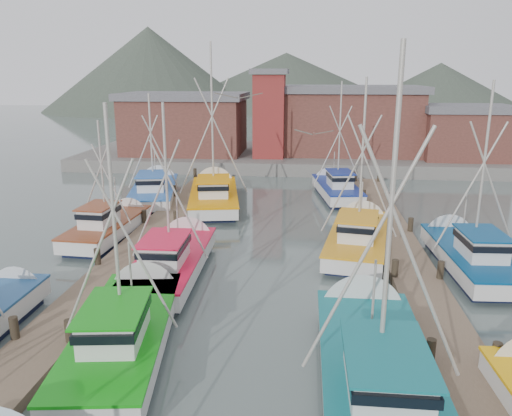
# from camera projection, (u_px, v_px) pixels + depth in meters

# --- Properties ---
(ground) EXTENTS (260.00, 260.00, 0.00)m
(ground) POSITION_uv_depth(u_px,v_px,m) (250.00, 332.00, 18.55)
(ground) COLOR #4F5F5B
(ground) RESTS_ON ground
(dock_left) EXTENTS (2.30, 46.00, 1.50)m
(dock_left) POSITION_uv_depth(u_px,v_px,m) (111.00, 276.00, 23.09)
(dock_left) COLOR brown
(dock_left) RESTS_ON ground
(dock_right) EXTENTS (2.30, 46.00, 1.50)m
(dock_right) POSITION_uv_depth(u_px,v_px,m) (421.00, 290.00, 21.66)
(dock_right) COLOR brown
(dock_right) RESTS_ON ground
(quay) EXTENTS (44.00, 16.00, 1.20)m
(quay) POSITION_uv_depth(u_px,v_px,m) (290.00, 157.00, 53.91)
(quay) COLOR slate
(quay) RESTS_ON ground
(shed_left) EXTENTS (12.72, 8.48, 6.20)m
(shed_left) POSITION_uv_depth(u_px,v_px,m) (185.00, 123.00, 52.14)
(shed_left) COLOR brown
(shed_left) RESTS_ON quay
(shed_center) EXTENTS (14.84, 9.54, 6.90)m
(shed_center) POSITION_uv_depth(u_px,v_px,m) (348.00, 119.00, 52.23)
(shed_center) COLOR brown
(shed_center) RESTS_ON quay
(shed_right) EXTENTS (8.48, 6.36, 5.20)m
(shed_right) POSITION_uv_depth(u_px,v_px,m) (465.00, 132.00, 48.45)
(shed_right) COLOR brown
(shed_right) RESTS_ON quay
(lookout_tower) EXTENTS (3.60, 3.60, 8.50)m
(lookout_tower) POSITION_uv_depth(u_px,v_px,m) (269.00, 113.00, 48.99)
(lookout_tower) COLOR maroon
(lookout_tower) RESTS_ON quay
(distant_hills) EXTENTS (175.00, 140.00, 42.00)m
(distant_hills) POSITION_uv_depth(u_px,v_px,m) (256.00, 108.00, 137.54)
(distant_hills) COLOR #434D40
(distant_hills) RESTS_ON ground
(boat_4) EXTENTS (4.04, 9.51, 9.26)m
(boat_4) POSITION_uv_depth(u_px,v_px,m) (128.00, 327.00, 17.50)
(boat_4) COLOR black
(boat_4) RESTS_ON ground
(boat_5) EXTENTS (4.47, 10.49, 11.10)m
(boat_5) POSITION_uv_depth(u_px,v_px,m) (375.00, 365.00, 15.21)
(boat_5) COLOR black
(boat_5) RESTS_ON ground
(boat_8) EXTENTS (3.60, 9.20, 8.89)m
(boat_8) POSITION_uv_depth(u_px,v_px,m) (174.00, 259.00, 23.96)
(boat_8) COLOR black
(boat_8) RESTS_ON ground
(boat_9) EXTENTS (4.30, 9.61, 9.96)m
(boat_9) POSITION_uv_depth(u_px,v_px,m) (359.00, 236.00, 27.35)
(boat_9) COLOR black
(boat_9) RESTS_ON ground
(boat_10) EXTENTS (3.08, 8.11, 7.46)m
(boat_10) POSITION_uv_depth(u_px,v_px,m) (111.00, 225.00, 29.26)
(boat_10) COLOR black
(boat_10) RESTS_ON ground
(boat_11) EXTENTS (3.92, 8.91, 9.78)m
(boat_11) POSITION_uv_depth(u_px,v_px,m) (468.00, 253.00, 24.68)
(boat_11) COLOR black
(boat_11) RESTS_ON ground
(boat_12) EXTENTS (5.00, 10.83, 12.37)m
(boat_12) POSITION_uv_depth(u_px,v_px,m) (214.00, 194.00, 36.71)
(boat_12) COLOR black
(boat_12) RESTS_ON ground
(boat_13) EXTENTS (3.81, 8.68, 9.43)m
(boat_13) POSITION_uv_depth(u_px,v_px,m) (336.00, 188.00, 38.85)
(boat_13) COLOR black
(boat_13) RESTS_ON ground
(boat_14) EXTENTS (4.89, 10.16, 8.83)m
(boat_14) POSITION_uv_depth(u_px,v_px,m) (155.00, 190.00, 38.26)
(boat_14) COLOR black
(boat_14) RESTS_ON ground
(gull_near) EXTENTS (1.54, 0.60, 0.24)m
(gull_near) POSITION_uv_depth(u_px,v_px,m) (239.00, 96.00, 15.85)
(gull_near) COLOR gray
(gull_near) RESTS_ON ground
(gull_far) EXTENTS (1.55, 0.65, 0.24)m
(gull_far) POSITION_uv_depth(u_px,v_px,m) (314.00, 133.00, 19.33)
(gull_far) COLOR gray
(gull_far) RESTS_ON ground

